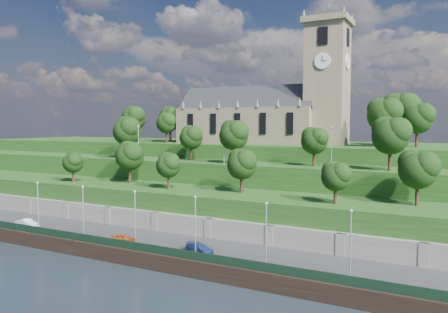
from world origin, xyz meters
The scene contains 17 objects.
ground centered at (0.00, 0.00, 0.00)m, with size 320.00×320.00×0.00m, color #1B242B.
promenade centered at (0.00, 6.00, 1.00)m, with size 160.00×12.00×2.00m, color #2D2D30.
quay_wall centered at (0.00, -0.05, 1.10)m, with size 160.00×0.50×2.20m, color black.
fence centered at (0.00, 0.60, 2.60)m, with size 160.00×0.10×1.20m, color black.
retaining_wall centered at (0.00, 11.97, 2.50)m, with size 160.00×2.10×5.00m.
embankment_lower centered at (0.00, 18.00, 4.00)m, with size 160.00×12.00×8.00m, color #1C4216.
embankment_upper centered at (0.00, 29.00, 6.00)m, with size 160.00×10.00×12.00m, color #1C4216.
hilltop centered at (0.00, 50.00, 7.50)m, with size 160.00×32.00×15.00m, color #1C4216.
church centered at (0.79, 45.98, 22.52)m, with size 38.60×12.35×27.60m.
trees_lower centered at (3.03, 18.60, 12.93)m, with size 66.84×8.76×8.15m.
trees_upper centered at (0.98, 27.95, 17.61)m, with size 60.14×8.27×9.10m.
trees_hilltop centered at (4.88, 45.30, 21.38)m, with size 72.34×16.03×10.82m.
lamp_posts_promenade centered at (-2.00, 2.50, 6.61)m, with size 60.36×0.36×8.00m.
lamp_posts_upper centered at (0.00, 26.00, 16.13)m, with size 40.36×0.36×7.08m.
car_left centered at (-4.87, 3.12, 2.62)m, with size 1.45×3.61×1.23m, color #AC4A1C.
car_middle centered at (-25.24, 2.75, 2.73)m, with size 1.54×4.41×1.45m, color silver.
car_right centered at (7.80, 3.93, 2.63)m, with size 1.76×4.32×1.25m, color navy.
Camera 1 is at (37.46, -45.85, 19.30)m, focal length 35.00 mm.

